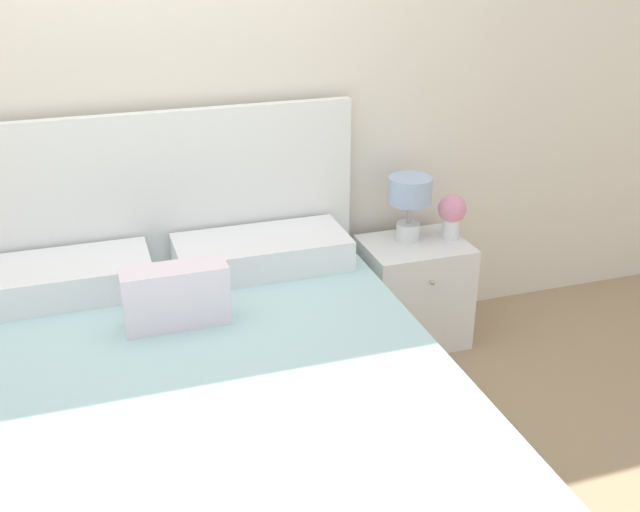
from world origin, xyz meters
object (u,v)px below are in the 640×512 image
at_px(bed, 196,419).
at_px(nightstand, 413,292).
at_px(flower_vase, 452,213).
at_px(table_lamp, 410,197).

relative_size(bed, nightstand, 3.89).
height_order(bed, flower_vase, bed).
bearing_deg(flower_vase, nightstand, -177.38).
relative_size(bed, flower_vase, 9.31).
height_order(bed, nightstand, bed).
relative_size(nightstand, flower_vase, 2.39).
bearing_deg(bed, flower_vase, 28.04).
xyz_separation_m(bed, nightstand, (1.21, 0.74, -0.03)).
xyz_separation_m(nightstand, flower_vase, (0.19, 0.01, 0.40)).
relative_size(bed, table_lamp, 6.47).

